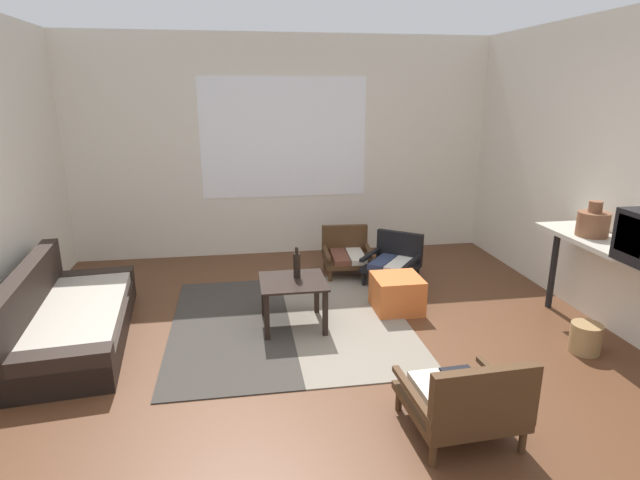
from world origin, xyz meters
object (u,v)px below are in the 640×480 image
Objects in this scene: armchair_striped_foreground at (466,401)px; coffee_table at (293,290)px; armchair_corner at (394,259)px; couch at (67,319)px; glass_bottle at (297,265)px; console_shelf at (627,261)px; clay_vase at (593,223)px; wicker_basket at (585,338)px; armchair_by_window at (347,252)px; ottoman_orange at (397,293)px.

coffee_table is at bearing 116.39° from armchair_striped_foreground.
armchair_striped_foreground is at bearing -97.95° from armchair_corner.
glass_bottle is (1.95, 0.06, 0.35)m from couch.
console_shelf is 0.48m from clay_vase.
armchair_striped_foreground is 0.36× the size of console_shelf.
clay_vase reaches higher than coffee_table.
couch is 3.25m from armchair_corner.
armchair_by_window is at bearing 124.61° from wicker_basket.
wicker_basket is at bearing -59.42° from armchair_corner.
ottoman_orange is 1.80m from clay_vase.
ottoman_orange is 0.24× the size of console_shelf.
clay_vase reaches higher than armchair_striped_foreground.
glass_bottle is at bearing 57.54° from coffee_table.
glass_bottle is (-0.72, -1.26, 0.32)m from armchair_by_window.
console_shelf reaches higher than glass_bottle.
glass_bottle is at bearing 114.26° from armchair_striped_foreground.
wicker_basket is at bearing -119.65° from clay_vase.
clay_vase is 1.06× the size of glass_bottle.
armchair_corner is at bearing 75.25° from ottoman_orange.
armchair_by_window is 2.50× the size of wicker_basket.
couch is 4.39× the size of ottoman_orange.
glass_bottle is at bearing 159.42° from console_shelf.
armchair_striped_foreground reaches higher than coffee_table.
armchair_by_window is at bearing 91.44° from armchair_striped_foreground.
couch is 4.27m from wicker_basket.
armchair_corner is at bearing 125.87° from console_shelf.
glass_bottle reaches higher than couch.
couch reaches higher than wicker_basket.
armchair_striped_foreground is 0.90× the size of armchair_corner.
coffee_table is 2.44m from wicker_basket.
glass_bottle reaches higher than coffee_table.
coffee_table is at bearing -120.06° from armchair_by_window.
console_shelf is at bearing -20.58° from glass_bottle.
coffee_table is 1.30× the size of ottoman_orange.
clay_vase is 1.24× the size of wicker_basket.
ottoman_orange is at bearing -77.80° from armchair_by_window.
couch is at bearing -176.67° from ottoman_orange.
clay_vase reaches higher than ottoman_orange.
glass_bottle reaches higher than ottoman_orange.
armchair_striped_foreground is 2.38× the size of glass_bottle.
armchair_corner is 3.08× the size of wicker_basket.
armchair_striped_foreground is 1.97m from glass_bottle.
couch is at bearing 174.35° from clay_vase.
console_shelf is at bearing -54.13° from armchair_corner.
couch is 1.98m from glass_bottle.
glass_bottle is at bearing 1.62° from couch.
glass_bottle is at bearing 168.73° from clay_vase.
coffee_table is 1.54m from armchair_corner.
clay_vase reaches higher than armchair_by_window.
console_shelf is at bearing -2.05° from wicker_basket.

